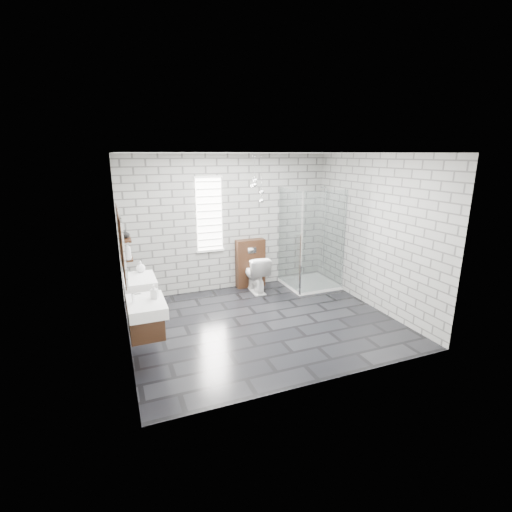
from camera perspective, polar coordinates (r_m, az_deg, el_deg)
floor at (r=6.23m, az=1.14°, el=-10.20°), size 4.20×3.60×0.02m
ceiling at (r=5.62m, az=1.30°, el=15.68°), size 4.20×3.60×0.02m
wall_back at (r=7.44m, az=-4.22°, el=5.06°), size 4.20×0.02×2.70m
wall_front at (r=4.23m, az=10.78°, el=-3.27°), size 4.20×0.02×2.70m
wall_left at (r=5.35m, az=-20.12°, el=0.00°), size 0.02×3.60×2.70m
wall_right at (r=6.86m, az=17.72°, el=3.47°), size 0.02×3.60×2.70m
vanity_left at (r=5.06m, az=-16.97°, el=-7.70°), size 0.47×0.70×1.57m
vanity_right at (r=6.01m, az=-17.85°, el=-4.07°), size 0.47×0.70×1.57m
shelf_lower at (r=5.31m, az=-19.21°, el=-0.36°), size 0.14×0.30×0.03m
shelf_upper at (r=5.25m, az=-19.46°, el=2.37°), size 0.14×0.30×0.03m
window at (r=7.27m, az=-7.21°, el=6.34°), size 0.56×0.05×1.48m
cistern_panel at (r=7.67m, az=-0.87°, el=-1.12°), size 0.60×0.20×1.00m
flush_plate at (r=7.50m, az=-0.60°, el=0.87°), size 0.18×0.01×0.12m
shower_enclosure at (r=7.67m, az=8.11°, el=-1.25°), size 1.00×1.00×2.03m
pendant_cluster at (r=7.07m, az=0.17°, el=10.39°), size 0.27×0.22×0.92m
toilet at (r=7.44m, az=-0.05°, el=-2.70°), size 0.44×0.74×0.74m
soap_bottle_a at (r=5.06m, az=-15.39°, el=-5.29°), size 0.11×0.11×0.19m
soap_bottle_b at (r=6.22m, az=-17.33°, el=-1.55°), size 0.17×0.17×0.18m
soap_bottle_c at (r=5.16m, az=-19.16°, el=0.75°), size 0.12×0.12×0.24m
vase at (r=5.27m, az=-19.44°, el=3.24°), size 0.12×0.12×0.11m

